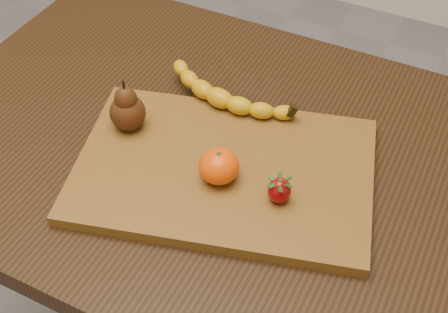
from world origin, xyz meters
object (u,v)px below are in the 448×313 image
at_px(table, 214,184).
at_px(cutting_board, 224,170).
at_px(pear, 127,105).
at_px(mandarin, 219,166).

bearing_deg(table, cutting_board, -49.89).
bearing_deg(pear, table, 18.50).
bearing_deg(pear, mandarin, -11.71).
relative_size(table, cutting_board, 2.22).
xyz_separation_m(table, cutting_board, (0.05, -0.06, 0.11)).
distance_m(pear, mandarin, 0.19).
xyz_separation_m(table, mandarin, (0.05, -0.08, 0.14)).
bearing_deg(mandarin, pear, 168.29).
bearing_deg(table, pear, -161.50).
relative_size(pear, mandarin, 1.50).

